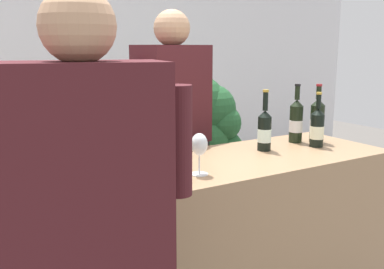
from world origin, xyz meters
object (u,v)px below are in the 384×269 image
(wine_bottle_5, at_px, (296,121))
(wine_bottle_6, at_px, (79,151))
(wine_bottle_4, at_px, (264,130))
(wine_bottle_3, at_px, (149,155))
(wine_bottle_7, at_px, (119,148))
(person_server, at_px, (173,154))
(wine_bottle_2, at_px, (317,121))
(wine_bottle_0, at_px, (144,145))
(wine_bottle_1, at_px, (317,128))
(wine_glass, at_px, (199,146))
(potted_shrub, at_px, (207,130))
(wine_bottle_8, at_px, (106,144))

(wine_bottle_5, xyz_separation_m, wine_bottle_6, (-1.30, -0.06, -0.01))
(wine_bottle_4, bearing_deg, wine_bottle_3, -164.23)
(wine_bottle_7, xyz_separation_m, person_server, (0.55, 0.53, -0.21))
(wine_bottle_4, bearing_deg, wine_bottle_2, -0.45)
(wine_bottle_5, bearing_deg, wine_bottle_0, -176.95)
(wine_bottle_5, xyz_separation_m, wine_bottle_7, (-1.13, -0.09, -0.01))
(wine_bottle_0, distance_m, wine_bottle_1, 1.02)
(wine_bottle_5, relative_size, wine_glass, 1.84)
(wine_bottle_4, bearing_deg, wine_glass, -159.17)
(wine_bottle_0, xyz_separation_m, wine_bottle_2, (1.10, -0.02, 0.02))
(wine_bottle_0, bearing_deg, wine_bottle_7, -166.19)
(wine_bottle_3, relative_size, wine_bottle_6, 1.10)
(wine_bottle_4, distance_m, wine_bottle_5, 0.30)
(wine_bottle_2, xyz_separation_m, wine_bottle_5, (-0.10, 0.07, -0.00))
(wine_bottle_7, bearing_deg, wine_bottle_4, 1.41)
(wine_bottle_0, xyz_separation_m, wine_bottle_6, (-0.30, -0.01, 0.01))
(wine_bottle_7, distance_m, wine_glass, 0.35)
(wine_bottle_4, bearing_deg, wine_bottle_1, -14.77)
(person_server, distance_m, potted_shrub, 0.89)
(wine_glass, bearing_deg, wine_bottle_5, 18.01)
(wine_bottle_8, bearing_deg, wine_bottle_3, -76.85)
(wine_bottle_3, bearing_deg, potted_shrub, 49.51)
(wine_bottle_2, xyz_separation_m, wine_bottle_6, (-1.40, 0.01, -0.01))
(wine_bottle_2, distance_m, wine_bottle_5, 0.12)
(wine_bottle_6, relative_size, wine_glass, 1.75)
(wine_bottle_6, relative_size, person_server, 0.19)
(wine_bottle_3, bearing_deg, wine_bottle_7, 103.77)
(wine_bottle_2, relative_size, wine_bottle_8, 1.06)
(wine_bottle_5, height_order, wine_bottle_6, wine_bottle_5)
(wine_bottle_6, xyz_separation_m, person_server, (0.72, 0.51, -0.22))
(wine_bottle_2, bearing_deg, wine_glass, -167.75)
(wine_bottle_3, distance_m, wine_bottle_4, 0.82)
(wine_bottle_0, bearing_deg, wine_bottle_3, -109.67)
(wine_bottle_8, bearing_deg, wine_bottle_4, -5.41)
(wine_bottle_5, relative_size, potted_shrub, 0.27)
(wine_bottle_2, distance_m, wine_bottle_8, 1.26)
(person_server, bearing_deg, wine_bottle_2, -37.18)
(wine_bottle_6, bearing_deg, wine_bottle_3, -46.54)
(wine_bottle_4, height_order, wine_glass, wine_bottle_4)
(wine_bottle_7, height_order, potted_shrub, potted_shrub)
(wine_bottle_5, bearing_deg, wine_bottle_6, -177.36)
(wine_bottle_1, xyz_separation_m, wine_bottle_8, (-1.17, 0.16, 0.01))
(wine_bottle_5, bearing_deg, wine_bottle_1, -83.17)
(wine_bottle_8, bearing_deg, wine_bottle_1, -7.94)
(wine_bottle_3, height_order, potted_shrub, wine_bottle_3)
(wine_bottle_2, distance_m, wine_bottle_3, 1.20)
(wine_bottle_1, relative_size, wine_glass, 1.66)
(wine_bottle_1, relative_size, wine_bottle_7, 0.93)
(wine_glass, distance_m, potted_shrub, 1.62)
(wine_glass, bearing_deg, potted_shrub, 55.87)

